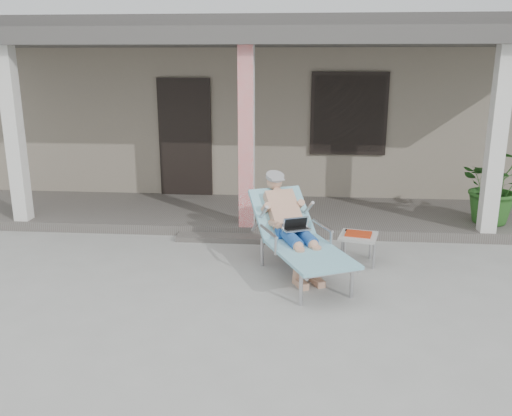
{
  "coord_description": "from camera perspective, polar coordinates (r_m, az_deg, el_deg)",
  "views": [
    {
      "loc": [
        0.81,
        -5.62,
        2.57
      ],
      "look_at": [
        0.27,
        0.6,
        0.85
      ],
      "focal_mm": 38.0,
      "sensor_mm": 36.0,
      "label": 1
    }
  ],
  "objects": [
    {
      "name": "potted_palm",
      "position": [
        8.91,
        23.95,
        2.15
      ],
      "size": [
        1.15,
        1.04,
        1.16
      ],
      "primitive_type": "imported",
      "rotation": [
        0.0,
        0.0,
        -0.14
      ],
      "color": "#26591E",
      "rests_on": "porch_deck"
    },
    {
      "name": "ground",
      "position": [
        6.23,
        -2.99,
        -8.98
      ],
      "size": [
        60.0,
        60.0,
        0.0
      ],
      "primitive_type": "plane",
      "color": "#9E9E99",
      "rests_on": "ground"
    },
    {
      "name": "porch_deck",
      "position": [
        9.01,
        -0.41,
        -0.66
      ],
      "size": [
        10.0,
        2.0,
        0.15
      ],
      "primitive_type": "cube",
      "color": "#605B56",
      "rests_on": "ground"
    },
    {
      "name": "house",
      "position": [
        12.17,
        1.13,
        11.17
      ],
      "size": [
        10.4,
        5.4,
        3.3
      ],
      "color": "gray",
      "rests_on": "ground"
    },
    {
      "name": "side_table",
      "position": [
        7.1,
        10.71,
        -3.08
      ],
      "size": [
        0.55,
        0.55,
        0.42
      ],
      "rotation": [
        0.0,
        0.0,
        -0.23
      ],
      "color": "#B3B3AE",
      "rests_on": "ground"
    },
    {
      "name": "porch_step",
      "position": [
        7.93,
        -1.18,
        -3.22
      ],
      "size": [
        2.0,
        0.3,
        0.07
      ],
      "primitive_type": "cube",
      "color": "#605B56",
      "rests_on": "ground"
    },
    {
      "name": "lounger",
      "position": [
        6.61,
        4.07,
        -0.53
      ],
      "size": [
        1.4,
        1.96,
        1.23
      ],
      "rotation": [
        0.0,
        0.0,
        0.42
      ],
      "color": "#B7B7BC",
      "rests_on": "ground"
    },
    {
      "name": "porch_overhang",
      "position": [
        8.6,
        -0.48,
        16.87
      ],
      "size": [
        10.0,
        2.3,
        2.85
      ],
      "color": "silver",
      "rests_on": "porch_deck"
    }
  ]
}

